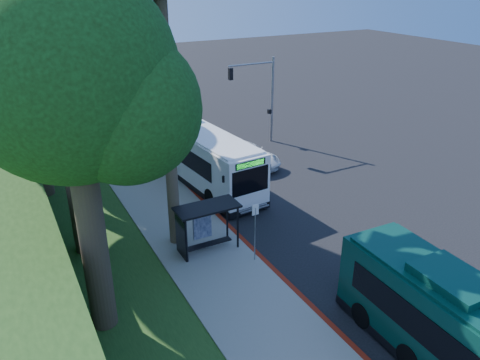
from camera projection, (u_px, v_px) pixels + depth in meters
ground at (289, 199)px, 29.53m from camera, size 140.00×140.00×0.00m
sidewalk at (181, 225)px, 26.36m from camera, size 4.50×70.00×0.12m
red_curb at (252, 249)px, 24.13m from camera, size 0.25×30.00×0.13m
grass_verge at (61, 211)px, 27.94m from camera, size 8.00×70.00×0.06m
bus_shelter at (202, 220)px, 23.37m from camera, size 3.20×1.51×2.55m
stop_sign_pole at (255, 225)px, 22.33m from camera, size 0.35×0.06×3.17m
traffic_signal_pole at (262, 91)px, 37.40m from camera, size 4.10×0.30×7.00m
tree_0 at (54, 22)px, 19.60m from camera, size 8.40×8.00×15.70m
tree_2 at (29, 13)px, 32.98m from camera, size 8.82×8.40×15.12m
tree_4 at (18, 9)px, 46.38m from camera, size 8.40×8.00×14.14m
tree_5 at (23, 11)px, 53.55m from camera, size 7.35×7.00×12.86m
tree_6 at (73, 88)px, 15.16m from camera, size 7.56×7.20×13.74m
white_bus at (195, 151)px, 31.95m from camera, size 3.95×13.49×3.97m
pickup at (248, 155)px, 34.50m from camera, size 3.45×5.82×1.52m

